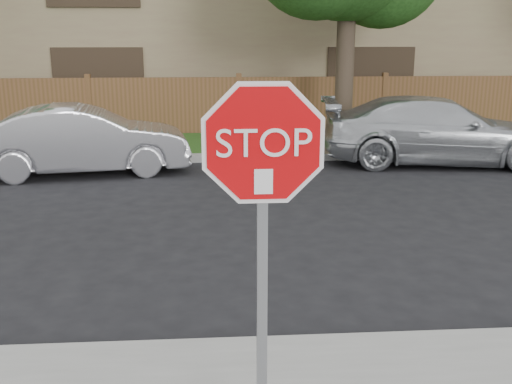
{
  "coord_description": "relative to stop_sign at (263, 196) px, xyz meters",
  "views": [
    {
      "loc": [
        -0.69,
        -4.9,
        2.77
      ],
      "look_at": [
        -0.41,
        -0.9,
        1.7
      ],
      "focal_mm": 42.0,
      "sensor_mm": 36.0,
      "label": 1
    }
  ],
  "objects": [
    {
      "name": "far_curb",
      "position": [
        0.41,
        9.63,
        -1.75
      ],
      "size": [
        70.0,
        0.3,
        0.15
      ],
      "primitive_type": "cube",
      "color": "gray",
      "rests_on": "ground"
    },
    {
      "name": "fence",
      "position": [
        0.41,
        12.88,
        -1.03
      ],
      "size": [
        70.0,
        0.12,
        1.6
      ],
      "primitive_type": "cube",
      "color": "brown",
      "rests_on": "ground"
    },
    {
      "name": "sedan_right",
      "position": [
        4.5,
        9.08,
        -1.11
      ],
      "size": [
        5.14,
        2.58,
        1.43
      ],
      "primitive_type": "imported",
      "rotation": [
        0.0,
        0.0,
        1.45
      ],
      "color": "silver",
      "rests_on": "ground"
    },
    {
      "name": "sedan_left",
      "position": [
        -2.89,
        8.6,
        -1.14
      ],
      "size": [
        4.33,
        2.06,
        1.37
      ],
      "primitive_type": "imported",
      "rotation": [
        0.0,
        0.0,
        1.72
      ],
      "color": "silver",
      "rests_on": "ground"
    },
    {
      "name": "stop_sign",
      "position": [
        0.0,
        0.0,
        0.0
      ],
      "size": [
        1.01,
        0.13,
        2.55
      ],
      "color": "gray",
      "rests_on": "sidewalk_near"
    },
    {
      "name": "apartment_building",
      "position": [
        0.41,
        18.48,
        1.7
      ],
      "size": [
        35.2,
        9.2,
        7.2
      ],
      "color": "#8E7558",
      "rests_on": "ground"
    },
    {
      "name": "grass_strip",
      "position": [
        0.41,
        11.28,
        -1.77
      ],
      "size": [
        70.0,
        3.0,
        0.12
      ],
      "primitive_type": "cube",
      "color": "#1E4714",
      "rests_on": "ground"
    },
    {
      "name": "ground",
      "position": [
        0.41,
        1.48,
        -1.83
      ],
      "size": [
        90.0,
        90.0,
        0.0
      ],
      "primitive_type": "plane",
      "color": "black",
      "rests_on": "ground"
    }
  ]
}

